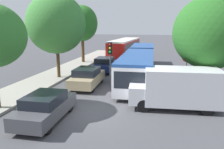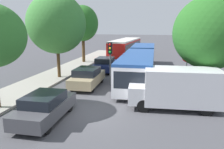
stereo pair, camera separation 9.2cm
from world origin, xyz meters
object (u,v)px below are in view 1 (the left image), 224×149
at_px(queued_car_graphite, 46,107).
at_px(white_van, 177,87).
at_px(articulated_bus, 140,61).
at_px(direction_sign_post, 195,51).
at_px(traffic_light, 110,54).
at_px(tree_left_far, 82,23).
at_px(no_entry_sign, 186,65).
at_px(tree_right_near, 211,33).
at_px(city_bus_rear, 125,46).
at_px(queued_car_navy, 105,64).
at_px(tree_left_mid, 56,24).
at_px(queued_car_tan, 87,77).

distance_m(queued_car_graphite, white_van, 7.21).
height_order(articulated_bus, direction_sign_post, direction_sign_post).
bearing_deg(traffic_light, tree_left_far, -156.17).
xyz_separation_m(no_entry_sign, tree_right_near, (1.18, -1.05, 2.32)).
distance_m(city_bus_rear, no_entry_sign, 19.36).
bearing_deg(articulated_bus, city_bus_rear, -166.75).
bearing_deg(tree_left_far, city_bus_rear, 63.35).
relative_size(queued_car_navy, white_van, 0.82).
bearing_deg(white_van, direction_sign_post, -109.02).
relative_size(queued_car_graphite, tree_right_near, 0.62).
distance_m(queued_car_navy, no_entry_sign, 9.20).
distance_m(articulated_bus, tree_left_mid, 8.26).
bearing_deg(queued_car_graphite, direction_sign_post, -40.17).
relative_size(white_van, no_entry_sign, 1.82).
bearing_deg(traffic_light, direction_sign_post, 108.77).
xyz_separation_m(articulated_bus, queued_car_navy, (-3.71, 0.94, -0.66)).
bearing_deg(traffic_light, city_bus_rear, 178.33).
bearing_deg(traffic_light, white_van, 43.27).
height_order(city_bus_rear, tree_left_far, tree_left_far).
xyz_separation_m(queued_car_navy, traffic_light, (1.74, -5.04, 1.77)).
height_order(queued_car_graphite, queued_car_navy, queued_car_navy).
distance_m(white_van, tree_right_near, 4.44).
distance_m(queued_car_graphite, no_entry_sign, 10.06).
xyz_separation_m(queued_car_graphite, tree_right_near, (8.48, 5.77, 3.49)).
height_order(city_bus_rear, tree_left_mid, tree_left_mid).
bearing_deg(articulated_bus, tree_left_far, -127.06).
distance_m(queued_car_tan, traffic_light, 2.52).
height_order(white_van, direction_sign_post, direction_sign_post).
distance_m(articulated_bus, traffic_light, 4.68).
height_order(direction_sign_post, tree_right_near, tree_right_near).
height_order(white_van, tree_left_mid, tree_left_mid).
height_order(no_entry_sign, tree_left_far, tree_left_far).
bearing_deg(tree_right_near, tree_left_mid, 167.73).
height_order(city_bus_rear, direction_sign_post, direction_sign_post).
height_order(queued_car_graphite, queued_car_tan, queued_car_tan).
height_order(queued_car_graphite, tree_left_far, tree_left_far).
relative_size(white_van, traffic_light, 1.51).
height_order(articulated_bus, tree_left_far, tree_left_far).
relative_size(articulated_bus, no_entry_sign, 5.79).
height_order(queued_car_tan, tree_left_far, tree_left_far).
distance_m(white_van, direction_sign_post, 7.59).
height_order(city_bus_rear, no_entry_sign, no_entry_sign).
bearing_deg(white_van, queued_car_tan, -31.02).
distance_m(no_entry_sign, tree_right_near, 2.81).
xyz_separation_m(queued_car_tan, white_van, (6.45, -3.21, 0.49)).
height_order(articulated_bus, queued_car_graphite, articulated_bus).
xyz_separation_m(city_bus_rear, queued_car_navy, (-0.11, -12.57, -0.72)).
distance_m(queued_car_tan, white_van, 7.22).
height_order(queued_car_graphite, direction_sign_post, direction_sign_post).
bearing_deg(queued_car_tan, traffic_light, -65.24).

